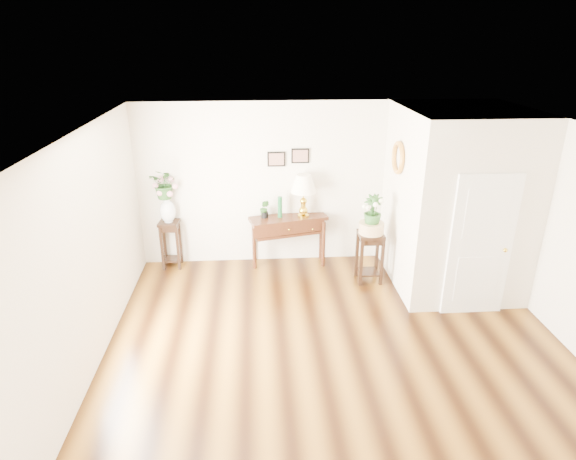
{
  "coord_description": "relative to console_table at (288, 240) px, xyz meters",
  "views": [
    {
      "loc": [
        -0.99,
        -5.12,
        3.83
      ],
      "look_at": [
        -0.55,
        1.3,
        1.16
      ],
      "focal_mm": 30.0,
      "sensor_mm": 36.0,
      "label": 1
    }
  ],
  "objects": [
    {
      "name": "ceramic_bowl",
      "position": [
        1.28,
        -0.72,
        0.49
      ],
      "size": [
        0.48,
        0.48,
        0.18
      ],
      "primitive_type": "cylinder",
      "rotation": [
        0.0,
        0.0,
        -0.25
      ],
      "color": "#CCB189",
      "rests_on": "plant_stand_b"
    },
    {
      "name": "art_print_right",
      "position": [
        0.21,
        0.17,
        1.46
      ],
      "size": [
        0.3,
        0.02,
        0.25
      ],
      "primitive_type": "cube",
      "color": "black",
      "rests_on": "wall_back"
    },
    {
      "name": "porcelain_vase",
      "position": [
        -2.03,
        0.01,
        0.63
      ],
      "size": [
        0.28,
        0.28,
        0.46
      ],
      "primitive_type": null,
      "rotation": [
        0.0,
        0.0,
        0.07
      ],
      "color": "silver",
      "rests_on": "plant_stand_a"
    },
    {
      "name": "door",
      "position": [
        2.56,
        -1.79,
        0.61
      ],
      "size": [
        0.9,
        0.05,
        2.1
      ],
      "primitive_type": "cube",
      "color": "white",
      "rests_on": "floor"
    },
    {
      "name": "partition",
      "position": [
        2.56,
        -0.79,
        0.96
      ],
      "size": [
        1.8,
        1.95,
        2.8
      ],
      "primitive_type": "cube",
      "color": "beige",
      "rests_on": "floor"
    },
    {
      "name": "potted_plant",
      "position": [
        -0.4,
        0.0,
        0.59
      ],
      "size": [
        0.2,
        0.18,
        0.3
      ],
      "primitive_type": "imported",
      "rotation": [
        0.0,
        0.0,
        -0.3
      ],
      "color": "#224D1D",
      "rests_on": "console_table"
    },
    {
      "name": "table_lamp",
      "position": [
        0.26,
        0.0,
        0.79
      ],
      "size": [
        0.55,
        0.55,
        0.75
      ],
      "primitive_type": "cube",
      "rotation": [
        0.0,
        0.0,
        -0.33
      ],
      "color": "gold",
      "rests_on": "console_table"
    },
    {
      "name": "floor",
      "position": [
        0.46,
        -2.56,
        -0.44
      ],
      "size": [
        6.0,
        5.5,
        0.02
      ],
      "primitive_type": "cube",
      "color": "brown",
      "rests_on": "ground"
    },
    {
      "name": "green_vase",
      "position": [
        -0.14,
        0.0,
        0.61
      ],
      "size": [
        0.08,
        0.08,
        0.37
      ],
      "primitive_type": "cylinder",
      "rotation": [
        0.0,
        0.0,
        0.01
      ],
      "color": "#134D24",
      "rests_on": "console_table"
    },
    {
      "name": "plant_stand_a",
      "position": [
        -2.03,
        0.01,
        -0.02
      ],
      "size": [
        0.36,
        0.36,
        0.84
      ],
      "primitive_type": "cube",
      "rotation": [
        0.0,
        0.0,
        -0.09
      ],
      "color": "black",
      "rests_on": "floor"
    },
    {
      "name": "plant_stand_b",
      "position": [
        1.28,
        -0.72,
        -0.02
      ],
      "size": [
        0.41,
        0.41,
        0.84
      ],
      "primitive_type": "cube",
      "rotation": [
        0.0,
        0.0,
        -0.03
      ],
      "color": "black",
      "rests_on": "floor"
    },
    {
      "name": "lily_arrangement",
      "position": [
        -2.03,
        0.01,
        1.06
      ],
      "size": [
        0.58,
        0.55,
        0.51
      ],
      "primitive_type": "imported",
      "rotation": [
        0.0,
        0.0,
        -0.4
      ],
      "color": "#224D1D",
      "rests_on": "porcelain_vase"
    },
    {
      "name": "art_print_left",
      "position": [
        -0.19,
        0.17,
        1.41
      ],
      "size": [
        0.3,
        0.02,
        0.25
      ],
      "primitive_type": "cube",
      "color": "black",
      "rests_on": "wall_back"
    },
    {
      "name": "wall_left",
      "position": [
        -2.54,
        -2.56,
        0.96
      ],
      "size": [
        0.02,
        5.5,
        2.8
      ],
      "primitive_type": "cube",
      "color": "beige",
      "rests_on": "ground"
    },
    {
      "name": "wall_ornament",
      "position": [
        1.62,
        -0.66,
        1.61
      ],
      "size": [
        0.07,
        0.51,
        0.51
      ],
      "primitive_type": "torus",
      "rotation": [
        0.0,
        1.57,
        0.0
      ],
      "color": "gold",
      "rests_on": "partition"
    },
    {
      "name": "ceiling",
      "position": [
        0.46,
        -2.56,
        2.36
      ],
      "size": [
        6.0,
        5.5,
        0.02
      ],
      "primitive_type": "cube",
      "color": "white",
      "rests_on": "ground"
    },
    {
      "name": "narcissus",
      "position": [
        1.28,
        -0.72,
        0.78
      ],
      "size": [
        0.38,
        0.38,
        0.51
      ],
      "primitive_type": "imported",
      "rotation": [
        0.0,
        0.0,
        -0.43
      ],
      "color": "#224D1D",
      "rests_on": "ceramic_bowl"
    },
    {
      "name": "wall_back",
      "position": [
        0.46,
        0.19,
        0.96
      ],
      "size": [
        6.0,
        0.02,
        2.8
      ],
      "primitive_type": "cube",
      "color": "beige",
      "rests_on": "ground"
    },
    {
      "name": "wall_front",
      "position": [
        0.46,
        -5.31,
        0.96
      ],
      "size": [
        6.0,
        0.02,
        2.8
      ],
      "primitive_type": "cube",
      "color": "beige",
      "rests_on": "ground"
    },
    {
      "name": "console_table",
      "position": [
        0.0,
        0.0,
        0.0
      ],
      "size": [
        1.39,
        0.74,
        0.88
      ],
      "primitive_type": "cube",
      "rotation": [
        0.0,
        0.0,
        0.24
      ],
      "color": "black",
      "rests_on": "floor"
    }
  ]
}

